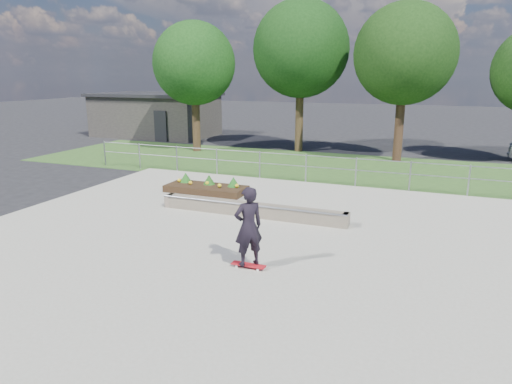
# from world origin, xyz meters

# --- Properties ---
(ground) EXTENTS (120.00, 120.00, 0.00)m
(ground) POSITION_xyz_m (0.00, 0.00, 0.00)
(ground) COLOR black
(ground) RESTS_ON ground
(grass_verge) EXTENTS (30.00, 8.00, 0.02)m
(grass_verge) POSITION_xyz_m (0.00, 11.00, 0.01)
(grass_verge) COLOR #2A4B1E
(grass_verge) RESTS_ON ground
(concrete_slab) EXTENTS (15.00, 15.00, 0.06)m
(concrete_slab) POSITION_xyz_m (0.00, 0.00, 0.03)
(concrete_slab) COLOR gray
(concrete_slab) RESTS_ON ground
(fence) EXTENTS (20.06, 0.06, 1.20)m
(fence) POSITION_xyz_m (0.00, 7.50, 0.77)
(fence) COLOR gray
(fence) RESTS_ON ground
(building) EXTENTS (8.40, 5.40, 3.00)m
(building) POSITION_xyz_m (-14.00, 18.00, 1.51)
(building) COLOR #2C2927
(building) RESTS_ON ground
(tree_far_left) EXTENTS (4.55, 4.55, 7.15)m
(tree_far_left) POSITION_xyz_m (-8.00, 13.00, 4.85)
(tree_far_left) COLOR #322114
(tree_far_left) RESTS_ON ground
(tree_mid_left) EXTENTS (5.25, 5.25, 8.25)m
(tree_mid_left) POSITION_xyz_m (-2.50, 15.00, 5.61)
(tree_mid_left) COLOR #302213
(tree_mid_left) RESTS_ON ground
(tree_mid_right) EXTENTS (4.90, 4.90, 7.70)m
(tree_mid_right) POSITION_xyz_m (3.00, 14.00, 5.23)
(tree_mid_right) COLOR black
(tree_mid_right) RESTS_ON ground
(grind_ledge) EXTENTS (6.00, 0.44, 0.43)m
(grind_ledge) POSITION_xyz_m (-0.33, 2.45, 0.26)
(grind_ledge) COLOR brown
(grind_ledge) RESTS_ON concrete_slab
(planter_bed) EXTENTS (3.00, 1.20, 0.61)m
(planter_bed) POSITION_xyz_m (-2.98, 4.58, 0.24)
(planter_bed) COLOR black
(planter_bed) RESTS_ON concrete_slab
(skateboarder) EXTENTS (0.80, 0.77, 1.89)m
(skateboarder) POSITION_xyz_m (1.08, -1.19, 1.04)
(skateboarder) COLOR silver
(skateboarder) RESTS_ON concrete_slab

